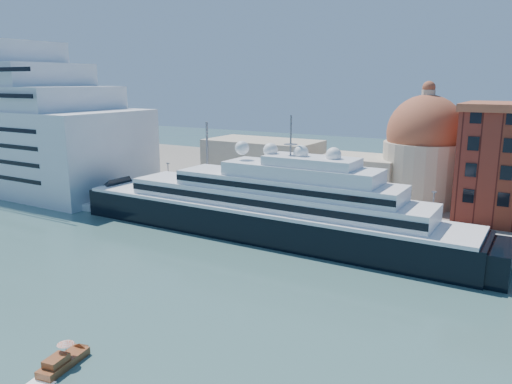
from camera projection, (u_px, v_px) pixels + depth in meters
The scene contains 9 objects.
ground at pixel (187, 274), 77.59m from camera, with size 400.00×400.00×0.00m, color #335856.
quay at pixel (287, 217), 105.79m from camera, with size 180.00×10.00×2.50m, color gray.
land at pixel (355, 184), 140.18m from camera, with size 260.00×72.00×2.00m, color slate.
quay_fence at pixel (277, 213), 101.62m from camera, with size 180.00×0.10×1.20m, color slate.
superyacht at pixel (250, 210), 97.14m from camera, with size 91.58×12.70×27.37m.
service_barge at pixel (75, 204), 118.55m from camera, with size 14.00×6.57×3.03m.
water_taxi at pixel (62, 361), 52.14m from camera, with size 3.04×6.27×2.86m.
church at pixel (357, 159), 120.35m from camera, with size 66.00×18.00×25.50m.
lamp_posts at pixel (233, 172), 108.83m from camera, with size 120.80×2.40×18.00m.
Camera 1 is at (46.77, -57.05, 29.30)m, focal length 35.00 mm.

